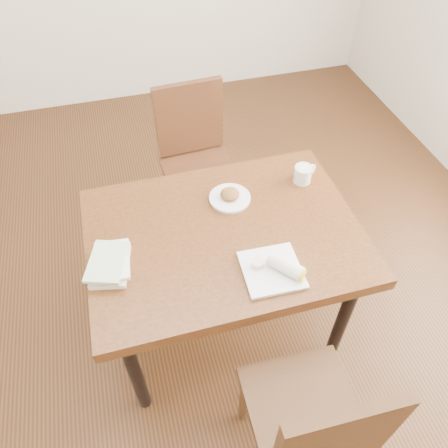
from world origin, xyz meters
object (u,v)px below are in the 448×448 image
object	(u,v)px
plate_scone	(230,197)
plate_burrito	(276,269)
table	(224,244)
chair_far	(196,154)
chair_near	(314,423)
coffee_mug	(303,174)
book_stack	(110,263)

from	to	relation	value
plate_scone	plate_burrito	bearing A→B (deg)	-82.27
table	chair_far	xyz separation A→B (m)	(0.05, 0.81, -0.12)
chair_near	chair_far	xyz separation A→B (m)	(-0.06, 1.61, 0.00)
coffee_mug	plate_scone	bearing A→B (deg)	-174.98
table	plate_scone	size ratio (longest dim) A/B	6.14
coffee_mug	plate_burrito	distance (m)	0.58
table	plate_burrito	xyz separation A→B (m)	(0.14, -0.27, 0.11)
coffee_mug	book_stack	bearing A→B (deg)	-163.46
chair_near	plate_scone	distance (m)	1.01
chair_far	coffee_mug	world-z (taller)	chair_far
book_stack	chair_far	bearing A→B (deg)	57.99
book_stack	chair_near	bearing A→B (deg)	-50.30
plate_scone	book_stack	xyz separation A→B (m)	(-0.58, -0.25, 0.01)
chair_near	chair_far	size ratio (longest dim) A/B	1.00
chair_near	plate_scone	xyz separation A→B (m)	(-0.03, 0.98, 0.22)
table	plate_scone	xyz separation A→B (m)	(0.08, 0.19, 0.10)
table	book_stack	distance (m)	0.51
table	coffee_mug	bearing A→B (deg)	25.53
plate_scone	coffee_mug	size ratio (longest dim) A/B	1.57
plate_scone	book_stack	world-z (taller)	plate_scone
chair_far	coffee_mug	distance (m)	0.76
coffee_mug	book_stack	distance (m)	1.00
table	book_stack	xyz separation A→B (m)	(-0.50, -0.06, 0.11)
plate_burrito	table	bearing A→B (deg)	117.93
plate_burrito	chair_near	bearing A→B (deg)	-93.05
plate_scone	book_stack	distance (m)	0.63
chair_far	book_stack	distance (m)	1.06
plate_scone	chair_far	bearing A→B (deg)	92.52
plate_scone	plate_burrito	world-z (taller)	plate_burrito
table	coffee_mug	distance (m)	0.52
chair_far	plate_burrito	world-z (taller)	chair_far
plate_burrito	book_stack	bearing A→B (deg)	162.33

